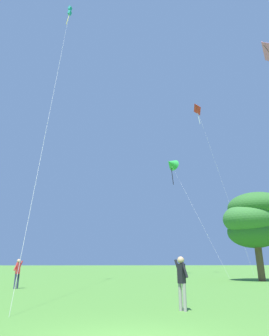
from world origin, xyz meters
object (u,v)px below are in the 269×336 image
at_px(kite_teal_box, 69,15).
at_px(tree_left_oak, 253,219).
at_px(person_foreground_watcher, 182,278).
at_px(kite_green_small, 171,164).
at_px(kite_red_high, 199,116).
at_px(person_in_blue_jacket, 18,271).

bearing_deg(kite_teal_box, tree_left_oak, 14.60).
bearing_deg(person_foreground_watcher, kite_green_small, 76.87).
distance_m(kite_red_high, person_foreground_watcher, 40.85).
relative_size(kite_teal_box, person_foreground_watcher, 14.05).
distance_m(kite_green_small, kite_red_high, 9.78).
relative_size(kite_red_high, tree_left_oak, 3.43).
relative_size(kite_red_high, person_in_blue_jacket, 15.22).
bearing_deg(person_in_blue_jacket, kite_green_small, 54.85).
bearing_deg(kite_teal_box, person_in_blue_jacket, -142.21).
height_order(kite_green_small, tree_left_oak, kite_green_small).
bearing_deg(kite_green_small, kite_teal_box, -123.84).
bearing_deg(person_in_blue_jacket, person_foreground_watcher, -50.27).
bearing_deg(tree_left_oak, kite_green_small, 102.99).
xyz_separation_m(person_foreground_watcher, tree_left_oak, (10.99, 15.32, 4.30)).
relative_size(kite_teal_box, kite_red_high, 0.91).
relative_size(kite_teal_box, kite_green_small, 1.41).
bearing_deg(tree_left_oak, kite_teal_box, -165.40).
height_order(kite_red_high, person_foreground_watcher, kite_red_high).
bearing_deg(kite_green_small, tree_left_oak, -77.01).
xyz_separation_m(kite_green_small, kite_red_high, (4.95, -0.24, 8.43)).
distance_m(kite_teal_box, kite_green_small, 25.60).
height_order(person_foreground_watcher, tree_left_oak, tree_left_oak).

